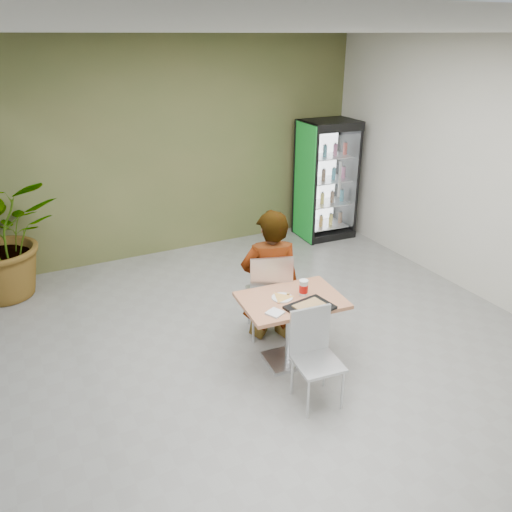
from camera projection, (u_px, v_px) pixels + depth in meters
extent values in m
plane|color=gray|center=(290.00, 365.00, 5.25)|extent=(7.00, 7.00, 0.00)
cube|color=#B06C4B|center=(292.00, 300.00, 5.02)|extent=(1.07, 0.80, 0.04)
cylinder|color=silver|center=(290.00, 332.00, 5.18)|extent=(0.10, 0.10, 0.71)
cube|color=silver|center=(290.00, 359.00, 5.31)|extent=(0.54, 0.45, 0.04)
cube|color=silver|center=(268.00, 294.00, 5.64)|extent=(0.58, 0.58, 0.03)
cube|color=silver|center=(272.00, 281.00, 5.33)|extent=(0.45, 0.18, 0.55)
cylinder|color=silver|center=(281.00, 304.00, 5.94)|extent=(0.03, 0.03, 0.49)
cylinder|color=silver|center=(249.00, 306.00, 5.89)|extent=(0.03, 0.03, 0.49)
cylinder|color=silver|center=(288.00, 321.00, 5.58)|extent=(0.03, 0.03, 0.49)
cylinder|color=silver|center=(253.00, 323.00, 5.53)|extent=(0.03, 0.03, 0.49)
cube|color=silver|center=(318.00, 363.00, 4.55)|extent=(0.44, 0.44, 0.03)
cube|color=silver|center=(310.00, 330.00, 4.62)|extent=(0.40, 0.07, 0.48)
cylinder|color=silver|center=(308.00, 399.00, 4.44)|extent=(0.02, 0.02, 0.43)
cylinder|color=silver|center=(342.00, 390.00, 4.55)|extent=(0.02, 0.02, 0.43)
cylinder|color=silver|center=(292.00, 376.00, 4.73)|extent=(0.02, 0.02, 0.43)
cylinder|color=silver|center=(325.00, 368.00, 4.84)|extent=(0.02, 0.02, 0.43)
imported|color=black|center=(270.00, 287.00, 5.55)|extent=(0.77, 0.62, 1.81)
cylinder|color=silver|center=(282.00, 298.00, 5.02)|extent=(0.21, 0.21, 0.01)
cylinder|color=silver|center=(304.00, 288.00, 5.06)|extent=(0.09, 0.09, 0.15)
cylinder|color=red|center=(303.00, 288.00, 5.06)|extent=(0.09, 0.09, 0.09)
cylinder|color=silver|center=(304.00, 281.00, 5.02)|extent=(0.09, 0.09, 0.01)
cube|color=silver|center=(275.00, 313.00, 4.74)|extent=(0.19, 0.19, 0.02)
cube|color=black|center=(310.00, 307.00, 4.83)|extent=(0.48, 0.38, 0.02)
cube|color=black|center=(327.00, 180.00, 8.27)|extent=(0.91, 0.73, 1.94)
cube|color=green|center=(304.00, 183.00, 8.08)|extent=(0.05, 0.66, 1.90)
cube|color=white|center=(338.00, 184.00, 7.99)|extent=(0.70, 0.05, 1.55)
imported|color=#2D6C2B|center=(2.00, 238.00, 6.35)|extent=(1.51, 1.32, 1.62)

